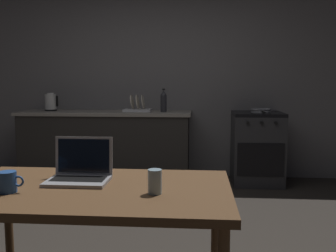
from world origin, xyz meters
The scene contains 12 objects.
ground_plane centered at (0.00, 0.00, 0.00)m, with size 12.00×12.00×0.00m, color #2D2823.
back_wall centered at (0.30, 2.32, 1.28)m, with size 6.40×0.10×2.55m, color slate.
kitchen_counter centered at (-0.62, 1.97, 0.44)m, with size 2.16×0.64×0.89m.
stove_oven centered at (1.28, 1.97, 0.44)m, with size 0.60×0.62×0.89m.
dining_table centered at (0.02, -0.89, 0.66)m, with size 1.39×0.81×0.73m.
laptop centered at (-0.08, -0.78, 0.77)m, with size 0.32×0.24×0.23m.
electric_kettle centered at (-1.33, 1.97, 0.99)m, with size 0.17×0.15×0.23m.
bottle centered at (0.12, 1.92, 1.02)m, with size 0.08×0.08×0.29m.
frying_pan centered at (1.31, 1.94, 0.91)m, with size 0.25×0.42×0.05m.
coffee_mug centered at (-0.36, -1.01, 0.78)m, with size 0.12×0.09×0.10m.
drinking_glass centered at (0.35, -0.98, 0.79)m, with size 0.07×0.07×0.12m.
dish_rack centered at (-0.21, 1.97, 0.93)m, with size 0.34×0.26×0.21m.
Camera 1 is at (0.55, -2.71, 1.25)m, focal length 40.29 mm.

